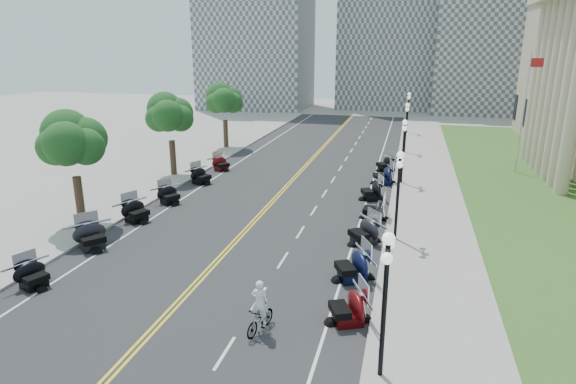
# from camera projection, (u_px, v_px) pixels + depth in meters

# --- Properties ---
(ground) EXTENTS (160.00, 160.00, 0.00)m
(ground) POSITION_uv_depth(u_px,v_px,m) (224.00, 254.00, 25.15)
(ground) COLOR gray
(road) EXTENTS (16.00, 90.00, 0.01)m
(road) POSITION_uv_depth(u_px,v_px,m) (276.00, 198.00, 34.43)
(road) COLOR #333335
(road) RESTS_ON ground
(centerline_yellow_a) EXTENTS (0.12, 90.00, 0.00)m
(centerline_yellow_a) POSITION_uv_depth(u_px,v_px,m) (274.00, 198.00, 34.46)
(centerline_yellow_a) COLOR yellow
(centerline_yellow_a) RESTS_ON road
(centerline_yellow_b) EXTENTS (0.12, 90.00, 0.00)m
(centerline_yellow_b) POSITION_uv_depth(u_px,v_px,m) (277.00, 198.00, 34.40)
(centerline_yellow_b) COLOR yellow
(centerline_yellow_b) RESTS_ON road
(edge_line_north) EXTENTS (0.12, 90.00, 0.00)m
(edge_line_north) POSITION_uv_depth(u_px,v_px,m) (365.00, 205.00, 32.92)
(edge_line_north) COLOR white
(edge_line_north) RESTS_ON road
(edge_line_south) EXTENTS (0.12, 90.00, 0.00)m
(edge_line_south) POSITION_uv_depth(u_px,v_px,m) (193.00, 192.00, 35.94)
(edge_line_south) COLOR white
(edge_line_south) RESTS_ON road
(lane_dash_4) EXTENTS (0.12, 2.00, 0.00)m
(lane_dash_4) POSITION_uv_depth(u_px,v_px,m) (225.00, 353.00, 16.97)
(lane_dash_4) COLOR white
(lane_dash_4) RESTS_ON road
(lane_dash_5) EXTENTS (0.12, 2.00, 0.00)m
(lane_dash_5) POSITION_uv_depth(u_px,v_px,m) (259.00, 298.00, 20.68)
(lane_dash_5) COLOR white
(lane_dash_5) RESTS_ON road
(lane_dash_6) EXTENTS (0.12, 2.00, 0.00)m
(lane_dash_6) POSITION_uv_depth(u_px,v_px,m) (283.00, 260.00, 24.39)
(lane_dash_6) COLOR white
(lane_dash_6) RESTS_ON road
(lane_dash_7) EXTENTS (0.12, 2.00, 0.00)m
(lane_dash_7) POSITION_uv_depth(u_px,v_px,m) (300.00, 232.00, 28.10)
(lane_dash_7) COLOR white
(lane_dash_7) RESTS_ON road
(lane_dash_8) EXTENTS (0.12, 2.00, 0.00)m
(lane_dash_8) POSITION_uv_depth(u_px,v_px,m) (314.00, 210.00, 31.82)
(lane_dash_8) COLOR white
(lane_dash_8) RESTS_ON road
(lane_dash_9) EXTENTS (0.12, 2.00, 0.00)m
(lane_dash_9) POSITION_uv_depth(u_px,v_px,m) (324.00, 193.00, 35.53)
(lane_dash_9) COLOR white
(lane_dash_9) RESTS_ON road
(lane_dash_10) EXTENTS (0.12, 2.00, 0.00)m
(lane_dash_10) POSITION_uv_depth(u_px,v_px,m) (333.00, 180.00, 39.24)
(lane_dash_10) COLOR white
(lane_dash_10) RESTS_ON road
(lane_dash_11) EXTENTS (0.12, 2.00, 0.00)m
(lane_dash_11) POSITION_uv_depth(u_px,v_px,m) (340.00, 168.00, 42.95)
(lane_dash_11) COLOR white
(lane_dash_11) RESTS_ON road
(lane_dash_12) EXTENTS (0.12, 2.00, 0.00)m
(lane_dash_12) POSITION_uv_depth(u_px,v_px,m) (346.00, 159.00, 46.66)
(lane_dash_12) COLOR white
(lane_dash_12) RESTS_ON road
(lane_dash_13) EXTENTS (0.12, 2.00, 0.00)m
(lane_dash_13) POSITION_uv_depth(u_px,v_px,m) (351.00, 150.00, 50.38)
(lane_dash_13) COLOR white
(lane_dash_13) RESTS_ON road
(lane_dash_14) EXTENTS (0.12, 2.00, 0.00)m
(lane_dash_14) POSITION_uv_depth(u_px,v_px,m) (356.00, 143.00, 54.09)
(lane_dash_14) COLOR white
(lane_dash_14) RESTS_ON road
(lane_dash_15) EXTENTS (0.12, 2.00, 0.00)m
(lane_dash_15) POSITION_uv_depth(u_px,v_px,m) (360.00, 137.00, 57.80)
(lane_dash_15) COLOR white
(lane_dash_15) RESTS_ON road
(lane_dash_16) EXTENTS (0.12, 2.00, 0.00)m
(lane_dash_16) POSITION_uv_depth(u_px,v_px,m) (363.00, 132.00, 61.51)
(lane_dash_16) COLOR white
(lane_dash_16) RESTS_ON road
(lane_dash_17) EXTENTS (0.12, 2.00, 0.00)m
(lane_dash_17) POSITION_uv_depth(u_px,v_px,m) (366.00, 127.00, 65.23)
(lane_dash_17) COLOR white
(lane_dash_17) RESTS_ON road
(lane_dash_18) EXTENTS (0.12, 2.00, 0.00)m
(lane_dash_18) POSITION_uv_depth(u_px,v_px,m) (369.00, 123.00, 68.94)
(lane_dash_18) COLOR white
(lane_dash_18) RESTS_ON road
(lane_dash_19) EXTENTS (0.12, 2.00, 0.00)m
(lane_dash_19) POSITION_uv_depth(u_px,v_px,m) (371.00, 119.00, 72.65)
(lane_dash_19) COLOR white
(lane_dash_19) RESTS_ON road
(sidewalk_north) EXTENTS (5.00, 90.00, 0.15)m
(sidewalk_north) POSITION_uv_depth(u_px,v_px,m) (428.00, 209.00, 31.93)
(sidewalk_north) COLOR #9E9991
(sidewalk_north) RESTS_ON ground
(sidewalk_south) EXTENTS (5.00, 90.00, 0.15)m
(sidewalk_south) POSITION_uv_depth(u_px,v_px,m) (144.00, 187.00, 36.89)
(sidewalk_south) COLOR #9E9991
(sidewalk_south) RESTS_ON ground
(lawn) EXTENTS (9.00, 60.00, 0.10)m
(lawn) POSITION_uv_depth(u_px,v_px,m) (518.00, 185.00, 37.71)
(lawn) COLOR #356023
(lawn) RESTS_ON ground
(distant_block_a) EXTENTS (18.00, 14.00, 26.00)m
(distant_block_a) POSITION_uv_depth(u_px,v_px,m) (256.00, 32.00, 83.20)
(distant_block_a) COLOR gray
(distant_block_a) RESTS_ON ground
(distant_block_b) EXTENTS (16.00, 12.00, 30.00)m
(distant_block_b) POSITION_uv_depth(u_px,v_px,m) (388.00, 20.00, 82.99)
(distant_block_b) COLOR gray
(distant_block_b) RESTS_ON ground
(distant_block_c) EXTENTS (20.00, 14.00, 22.00)m
(distant_block_c) POSITION_uv_depth(u_px,v_px,m) (500.00, 43.00, 77.11)
(distant_block_c) COLOR gray
(distant_block_c) RESTS_ON ground
(street_lamp_1) EXTENTS (0.50, 1.20, 4.90)m
(street_lamp_1) POSITION_uv_depth(u_px,v_px,m) (384.00, 307.00, 14.95)
(street_lamp_1) COLOR black
(street_lamp_1) RESTS_ON sidewalk_north
(street_lamp_2) EXTENTS (0.50, 1.20, 4.90)m
(street_lamp_2) POSITION_uv_depth(u_px,v_px,m) (398.00, 196.00, 26.08)
(street_lamp_2) COLOR black
(street_lamp_2) RESTS_ON sidewalk_north
(street_lamp_3) EXTENTS (0.50, 1.20, 4.90)m
(street_lamp_3) POSITION_uv_depth(u_px,v_px,m) (403.00, 152.00, 37.22)
(street_lamp_3) COLOR black
(street_lamp_3) RESTS_ON sidewalk_north
(street_lamp_4) EXTENTS (0.50, 1.20, 4.90)m
(street_lamp_4) POSITION_uv_depth(u_px,v_px,m) (406.00, 128.00, 48.36)
(street_lamp_4) COLOR black
(street_lamp_4) RESTS_ON sidewalk_north
(street_lamp_5) EXTENTS (0.50, 1.20, 4.90)m
(street_lamp_5) POSITION_uv_depth(u_px,v_px,m) (408.00, 113.00, 59.49)
(street_lamp_5) COLOR black
(street_lamp_5) RESTS_ON sidewalk_north
(flagpole) EXTENTS (1.10, 0.20, 10.00)m
(flagpole) POSITION_uv_depth(u_px,v_px,m) (523.00, 115.00, 39.87)
(flagpole) COLOR silver
(flagpole) RESTS_ON ground
(tree_2) EXTENTS (4.80, 4.80, 9.20)m
(tree_2) POSITION_uv_depth(u_px,v_px,m) (73.00, 148.00, 28.00)
(tree_2) COLOR #235619
(tree_2) RESTS_ON sidewalk_south
(tree_3) EXTENTS (4.80, 4.80, 9.20)m
(tree_3) POSITION_uv_depth(u_px,v_px,m) (170.00, 119.00, 39.14)
(tree_3) COLOR #235619
(tree_3) RESTS_ON sidewalk_south
(tree_4) EXTENTS (4.80, 4.80, 9.20)m
(tree_4) POSITION_uv_depth(u_px,v_px,m) (225.00, 103.00, 50.28)
(tree_4) COLOR #235619
(tree_4) RESTS_ON sidewalk_south
(motorcycle_n_4) EXTENTS (2.74, 2.74, 1.45)m
(motorcycle_n_4) POSITION_uv_depth(u_px,v_px,m) (348.00, 306.00, 18.68)
(motorcycle_n_4) COLOR #590A0C
(motorcycle_n_4) RESTS_ON road
(motorcycle_n_5) EXTENTS (2.99, 2.99, 1.56)m
(motorcycle_n_5) POSITION_uv_depth(u_px,v_px,m) (353.00, 265.00, 22.10)
(motorcycle_n_5) COLOR black
(motorcycle_n_5) RESTS_ON road
(motorcycle_n_6) EXTENTS (3.06, 3.06, 1.52)m
(motorcycle_n_6) POSITION_uv_depth(u_px,v_px,m) (364.00, 231.00, 26.22)
(motorcycle_n_6) COLOR black
(motorcycle_n_6) RESTS_ON road
(motorcycle_n_7) EXTENTS (2.16, 2.16, 1.43)m
(motorcycle_n_7) POSITION_uv_depth(u_px,v_px,m) (374.00, 208.00, 30.06)
(motorcycle_n_7) COLOR black
(motorcycle_n_7) RESTS_ON road
(motorcycle_n_8) EXTENTS (2.72, 2.72, 1.48)m
(motorcycle_n_8) POSITION_uv_depth(u_px,v_px,m) (372.00, 190.00, 33.88)
(motorcycle_n_8) COLOR black
(motorcycle_n_8) RESTS_ON road
(motorcycle_n_9) EXTENTS (2.74, 2.74, 1.56)m
(motorcycle_n_9) POSITION_uv_depth(u_px,v_px,m) (383.00, 174.00, 37.81)
(motorcycle_n_9) COLOR black
(motorcycle_n_9) RESTS_ON road
(motorcycle_n_10) EXTENTS (2.77, 2.77, 1.39)m
(motorcycle_n_10) POSITION_uv_depth(u_px,v_px,m) (385.00, 163.00, 41.90)
(motorcycle_n_10) COLOR black
(motorcycle_n_10) RESTS_ON road
(motorcycle_s_4) EXTENTS (2.40, 2.40, 1.29)m
(motorcycle_s_4) POSITION_uv_depth(u_px,v_px,m) (32.00, 274.00, 21.47)
(motorcycle_s_4) COLOR black
(motorcycle_s_4) RESTS_ON road
(motorcycle_s_5) EXTENTS (3.09, 3.09, 1.54)m
(motorcycle_s_5) POSITION_uv_depth(u_px,v_px,m) (91.00, 235.00, 25.58)
(motorcycle_s_5) COLOR black
(motorcycle_s_5) RESTS_ON road
(motorcycle_s_6) EXTENTS (2.76, 2.76, 1.46)m
(motorcycle_s_6) POSITION_uv_depth(u_px,v_px,m) (136.00, 210.00, 29.64)
(motorcycle_s_6) COLOR black
(motorcycle_s_6) RESTS_ON road
(motorcycle_s_7) EXTENTS (2.66, 2.66, 1.35)m
(motorcycle_s_7) POSITION_uv_depth(u_px,v_px,m) (169.00, 194.00, 33.08)
(motorcycle_s_7) COLOR black
(motorcycle_s_7) RESTS_ON road
(motorcycle_s_8) EXTENTS (2.62, 2.62, 1.41)m
(motorcycle_s_8) POSITION_uv_depth(u_px,v_px,m) (201.00, 175.00, 37.93)
(motorcycle_s_8) COLOR black
(motorcycle_s_8) RESTS_ON road
(motorcycle_s_9) EXTENTS (2.62, 2.62, 1.33)m
(motorcycle_s_9) POSITION_uv_depth(u_px,v_px,m) (221.00, 163.00, 42.09)
(motorcycle_s_9) COLOR #590A0C
(motorcycle_s_9) RESTS_ON road
(bicycle) EXTENTS (0.96, 1.83, 1.06)m
(bicycle) POSITION_uv_depth(u_px,v_px,m) (260.00, 319.00, 18.11)
(bicycle) COLOR #A51414
(bicycle) RESTS_ON road
(cyclist_rider) EXTENTS (0.65, 0.43, 1.79)m
(cyclist_rider) POSITION_uv_depth(u_px,v_px,m) (260.00, 285.00, 17.70)
(cyclist_rider) COLOR white
(cyclist_rider) RESTS_ON bicycle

